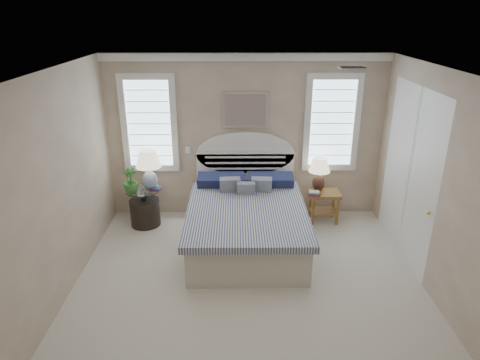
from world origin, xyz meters
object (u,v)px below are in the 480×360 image
lamp_right (319,170)px  floor_pot (145,212)px  bed (246,219)px  nightstand_right (324,200)px  lamp_left (149,166)px  side_table_left (144,203)px

lamp_right → floor_pot: bearing=-176.3°
bed → floor_pot: bed is taller
nightstand_right → lamp_left: size_ratio=0.81×
side_table_left → floor_pot: bearing=-14.6°
bed → nightstand_right: bearing=28.0°
floor_pot → lamp_left: lamp_left is taller
floor_pot → lamp_left: 0.82m
lamp_left → lamp_right: size_ratio=1.15×
side_table_left → lamp_right: size_ratio=1.11×
nightstand_right → lamp_left: bearing=-178.3°
floor_pot → nightstand_right: bearing=2.0°
side_table_left → nightstand_right: 2.95m
lamp_left → lamp_right: bearing=3.5°
floor_pot → lamp_right: (2.85, 0.18, 0.66)m
side_table_left → lamp_right: bearing=3.7°
nightstand_right → floor_pot: size_ratio=1.10×
nightstand_right → lamp_right: bearing=140.0°
lamp_left → side_table_left: bearing=-172.8°
bed → lamp_left: (-1.53, 0.61, 0.64)m
bed → floor_pot: size_ratio=4.72×
floor_pot → side_table_left: bearing=165.4°
floor_pot → lamp_right: size_ratio=0.85×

